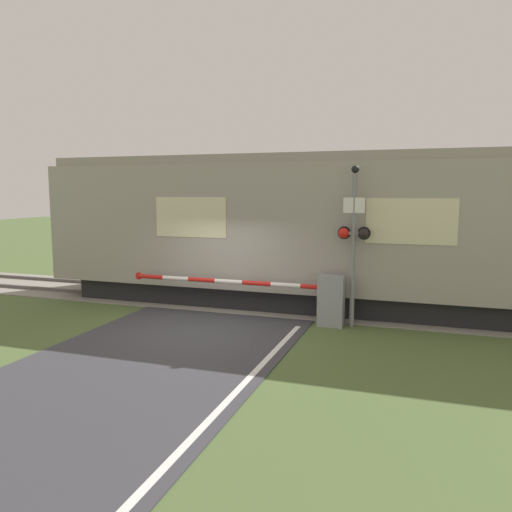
# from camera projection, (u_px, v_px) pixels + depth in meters

# --- Properties ---
(ground_plane) EXTENTS (80.00, 80.00, 0.00)m
(ground_plane) POSITION_uv_depth(u_px,v_px,m) (199.00, 330.00, 11.45)
(ground_plane) COLOR #4C6033
(track_bed) EXTENTS (36.00, 3.20, 0.13)m
(track_bed) POSITION_uv_depth(u_px,v_px,m) (247.00, 300.00, 14.48)
(track_bed) COLOR gray
(track_bed) RESTS_ON ground_plane
(train) EXTENTS (20.27, 2.83, 4.13)m
(train) POSITION_uv_depth(u_px,v_px,m) (412.00, 233.00, 12.77)
(train) COLOR black
(train) RESTS_ON ground_plane
(crossing_barrier) EXTENTS (5.62, 0.44, 1.20)m
(crossing_barrier) POSITION_uv_depth(u_px,v_px,m) (313.00, 297.00, 11.93)
(crossing_barrier) COLOR gray
(crossing_barrier) RESTS_ON ground_plane
(signal_post) EXTENTS (0.75, 0.26, 3.76)m
(signal_post) POSITION_uv_depth(u_px,v_px,m) (354.00, 237.00, 11.51)
(signal_post) COLOR gray
(signal_post) RESTS_ON ground_plane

